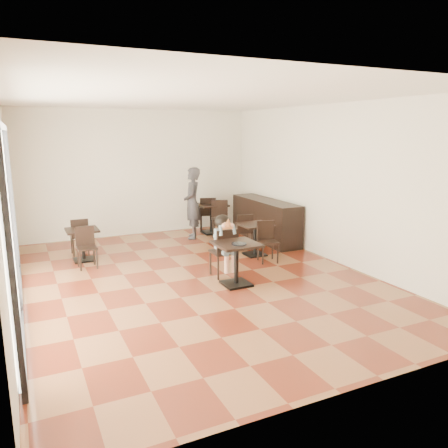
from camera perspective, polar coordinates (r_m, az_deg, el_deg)
floor at (r=8.10m, az=-3.63°, el=-7.08°), size 6.00×8.00×0.01m
ceiling at (r=7.68m, az=-3.96°, el=16.11°), size 6.00×8.00×0.01m
wall_back at (r=11.52m, az=-11.20°, el=6.56°), size 6.00×0.01×3.20m
wall_front at (r=4.33m, az=16.17°, el=-2.42°), size 6.00×0.01×3.20m
wall_left at (r=7.20m, az=-26.58°, el=2.39°), size 0.01×8.00×3.20m
wall_right at (r=9.26m, az=13.82°, el=5.17°), size 0.01×8.00×3.20m
storefront_window at (r=6.74m, az=-26.22°, el=0.11°), size 0.04×4.50×2.60m
child_table at (r=7.64m, az=1.62°, el=-5.25°), size 0.72×0.72×0.76m
child_chair at (r=8.09m, az=-0.15°, el=-3.69°), size 0.41×0.41×0.92m
child at (r=8.06m, az=-0.15°, el=-2.88°), size 0.41×0.58×1.15m
plate at (r=7.44m, az=1.98°, el=-2.60°), size 0.26×0.26×0.02m
pizza_slice at (r=7.79m, az=0.44°, el=-0.20°), size 0.27×0.21×0.06m
adult_patron at (r=10.94m, az=-4.16°, el=2.73°), size 0.62×0.76×1.78m
cafe_table_mid at (r=9.49m, az=4.05°, el=-2.04°), size 0.78×0.78×0.70m
cafe_table_left at (r=9.53m, az=-17.93°, el=-2.62°), size 0.65×0.65×0.67m
cafe_table_back at (r=11.55m, az=-1.65°, el=0.72°), size 0.94×0.94×0.78m
chair_mid_a at (r=9.94m, az=2.50°, el=-0.96°), size 0.45×0.45×0.84m
chair_mid_b at (r=9.02m, az=5.77°, el=-2.37°), size 0.45×0.45×0.84m
chair_left_a at (r=10.05m, az=-18.39°, el=-1.51°), size 0.37×0.37×0.81m
chair_left_b at (r=8.99m, az=-17.49°, el=-3.01°), size 0.37×0.37×0.81m
chair_back_a at (r=11.76m, az=-2.16°, el=1.31°), size 0.54×0.54×0.93m
chair_back_b at (r=11.04m, az=-0.51°, el=0.61°), size 0.54×0.54×0.93m
service_counter at (r=10.85m, az=5.44°, el=0.53°), size 0.60×2.40×1.00m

